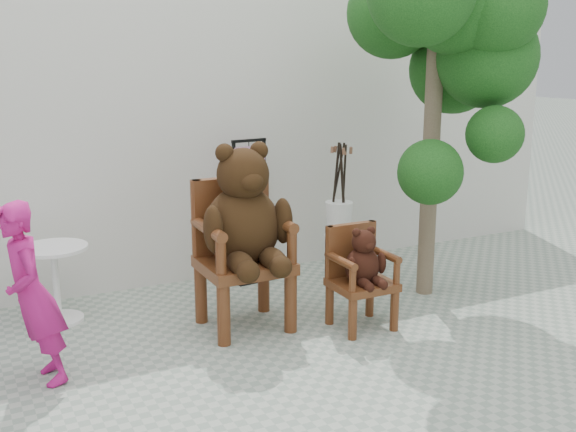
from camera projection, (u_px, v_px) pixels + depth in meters
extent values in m
plane|color=#939C8B|center=(348.00, 370.00, 5.16)|extent=(60.00, 60.00, 0.00)
cube|color=silver|center=(204.00, 134.00, 7.51)|extent=(9.00, 1.00, 3.00)
cylinder|color=#48230F|center=(224.00, 315.00, 5.56)|extent=(0.11, 0.11, 0.52)
cylinder|color=#48230F|center=(201.00, 294.00, 6.04)|extent=(0.11, 0.11, 0.52)
cylinder|color=#48230F|center=(291.00, 303.00, 5.83)|extent=(0.11, 0.11, 0.52)
cylinder|color=#48230F|center=(264.00, 284.00, 6.32)|extent=(0.11, 0.11, 0.52)
cube|color=#48230F|center=(244.00, 265.00, 5.87)|extent=(0.75, 0.68, 0.10)
cube|color=#48230F|center=(231.00, 215.00, 6.03)|extent=(0.71, 0.10, 0.68)
cylinder|color=#48230F|center=(197.00, 218.00, 5.89)|extent=(0.10, 0.10, 0.68)
cylinder|color=#48230F|center=(221.00, 256.00, 5.44)|extent=(0.09, 0.09, 0.31)
cylinder|color=#48230F|center=(208.00, 229.00, 5.64)|extent=(0.10, 0.65, 0.10)
cylinder|color=#48230F|center=(264.00, 211.00, 6.17)|extent=(0.10, 0.10, 0.68)
cylinder|color=#48230F|center=(292.00, 246.00, 5.72)|extent=(0.09, 0.09, 0.31)
cylinder|color=#48230F|center=(278.00, 221.00, 5.93)|extent=(0.10, 0.65, 0.10)
ellipsoid|color=black|center=(242.00, 227.00, 5.82)|extent=(0.67, 0.57, 0.71)
sphere|color=black|center=(243.00, 174.00, 5.68)|extent=(0.45, 0.45, 0.45)
ellipsoid|color=black|center=(251.00, 182.00, 5.54)|extent=(0.20, 0.16, 0.16)
sphere|color=black|center=(224.00, 153.00, 5.58)|extent=(0.16, 0.16, 0.16)
sphere|color=black|center=(259.00, 151.00, 5.72)|extent=(0.16, 0.16, 0.16)
ellipsoid|color=black|center=(213.00, 229.00, 5.54)|extent=(0.16, 0.22, 0.40)
ellipsoid|color=black|center=(241.00, 264.00, 5.55)|extent=(0.20, 0.40, 0.20)
sphere|color=black|center=(248.00, 272.00, 5.41)|extent=(0.19, 0.19, 0.19)
ellipsoid|color=black|center=(283.00, 221.00, 5.82)|extent=(0.16, 0.22, 0.40)
ellipsoid|color=black|center=(273.00, 259.00, 5.67)|extent=(0.20, 0.40, 0.20)
sphere|color=black|center=(281.00, 267.00, 5.54)|extent=(0.19, 0.19, 0.19)
cylinder|color=#48230F|center=(353.00, 319.00, 5.68)|extent=(0.08, 0.08, 0.36)
cylinder|color=#48230F|center=(330.00, 305.00, 6.02)|extent=(0.08, 0.08, 0.36)
cylinder|color=#48230F|center=(394.00, 311.00, 5.87)|extent=(0.08, 0.08, 0.36)
cylinder|color=#48230F|center=(370.00, 297.00, 6.21)|extent=(0.08, 0.08, 0.36)
cube|color=#48230F|center=(362.00, 285.00, 5.90)|extent=(0.52, 0.47, 0.07)
cube|color=#48230F|center=(351.00, 249.00, 6.01)|extent=(0.49, 0.07, 0.47)
cylinder|color=#48230F|center=(329.00, 252.00, 5.91)|extent=(0.07, 0.07, 0.47)
cylinder|color=#48230F|center=(353.00, 279.00, 5.60)|extent=(0.06, 0.06, 0.21)
cylinder|color=#48230F|center=(341.00, 261.00, 5.74)|extent=(0.07, 0.45, 0.07)
cylinder|color=#48230F|center=(372.00, 246.00, 6.11)|extent=(0.07, 0.07, 0.47)
cylinder|color=#48230F|center=(397.00, 272.00, 5.79)|extent=(0.06, 0.06, 0.21)
cylinder|color=#48230F|center=(384.00, 254.00, 5.94)|extent=(0.07, 0.45, 0.07)
ellipsoid|color=black|center=(362.00, 266.00, 5.86)|extent=(0.32, 0.27, 0.33)
sphere|color=black|center=(364.00, 242.00, 5.80)|extent=(0.21, 0.21, 0.21)
ellipsoid|color=black|center=(369.00, 246.00, 5.73)|extent=(0.10, 0.08, 0.08)
sphere|color=black|center=(357.00, 233.00, 5.75)|extent=(0.07, 0.07, 0.07)
sphere|color=black|center=(371.00, 231.00, 5.82)|extent=(0.07, 0.07, 0.07)
ellipsoid|color=black|center=(352.00, 268.00, 5.73)|extent=(0.07, 0.11, 0.19)
ellipsoid|color=black|center=(364.00, 284.00, 5.73)|extent=(0.09, 0.19, 0.09)
sphere|color=black|center=(369.00, 288.00, 5.67)|extent=(0.09, 0.09, 0.09)
ellipsoid|color=black|center=(381.00, 263.00, 5.87)|extent=(0.07, 0.11, 0.19)
ellipsoid|color=black|center=(378.00, 281.00, 5.79)|extent=(0.09, 0.19, 0.09)
sphere|color=black|center=(383.00, 285.00, 5.73)|extent=(0.09, 0.09, 0.09)
imported|color=#B0156A|center=(32.00, 295.00, 4.80)|extent=(0.38, 0.53, 1.37)
cylinder|color=white|center=(53.00, 248.00, 5.97)|extent=(0.60, 0.60, 0.03)
cylinder|color=white|center=(56.00, 284.00, 6.04)|extent=(0.06, 0.06, 0.68)
cylinder|color=white|center=(59.00, 319.00, 6.12)|extent=(0.44, 0.44, 0.03)
cube|color=black|center=(235.00, 213.00, 7.03)|extent=(0.03, 0.03, 1.50)
cube|color=black|center=(264.00, 209.00, 7.22)|extent=(0.03, 0.03, 1.50)
cube|color=black|center=(249.00, 141.00, 6.95)|extent=(0.40, 0.07, 0.03)
cube|color=black|center=(251.00, 276.00, 7.29)|extent=(0.49, 0.40, 0.06)
cube|color=#AF789A|center=(250.00, 171.00, 7.02)|extent=(0.36, 0.08, 0.52)
cylinder|color=black|center=(249.00, 143.00, 6.96)|extent=(0.01, 0.01, 0.08)
cylinder|color=white|center=(339.00, 235.00, 7.36)|extent=(0.32, 0.32, 0.03)
cylinder|color=white|center=(341.00, 252.00, 7.52)|extent=(0.03, 0.03, 0.44)
cylinder|color=white|center=(328.00, 254.00, 7.44)|extent=(0.03, 0.03, 0.44)
cylinder|color=white|center=(336.00, 258.00, 7.29)|extent=(0.03, 0.03, 0.44)
cylinder|color=white|center=(349.00, 256.00, 7.37)|extent=(0.03, 0.03, 0.44)
cylinder|color=black|center=(336.00, 180.00, 7.24)|extent=(0.14, 0.08, 0.79)
cylinder|color=brown|center=(332.00, 150.00, 7.20)|extent=(0.05, 0.04, 0.08)
cylinder|color=black|center=(337.00, 179.00, 7.26)|extent=(0.18, 0.03, 0.79)
cylinder|color=brown|center=(335.00, 149.00, 7.24)|extent=(0.05, 0.04, 0.08)
cylinder|color=black|center=(344.00, 180.00, 7.22)|extent=(0.10, 0.18, 0.79)
cylinder|color=brown|center=(351.00, 150.00, 7.15)|extent=(0.04, 0.05, 0.08)
cylinder|color=black|center=(342.00, 181.00, 7.17)|extent=(0.09, 0.03, 0.80)
cylinder|color=brown|center=(344.00, 151.00, 7.08)|extent=(0.04, 0.04, 0.07)
cylinder|color=black|center=(335.00, 180.00, 7.24)|extent=(0.13, 0.08, 0.80)
cylinder|color=brown|center=(332.00, 150.00, 7.19)|extent=(0.05, 0.04, 0.08)
cylinder|color=black|center=(343.00, 181.00, 7.17)|extent=(0.10, 0.04, 0.80)
cylinder|color=brown|center=(345.00, 151.00, 7.08)|extent=(0.04, 0.04, 0.07)
cylinder|color=brown|center=(431.00, 150.00, 6.54)|extent=(0.17, 0.17, 2.91)
sphere|color=#0E350F|center=(451.00, 13.00, 6.66)|extent=(0.73, 0.73, 0.73)
sphere|color=#0E350F|center=(392.00, 13.00, 6.41)|extent=(0.87, 0.87, 0.87)
sphere|color=#0E350F|center=(487.00, 57.00, 6.26)|extent=(0.95, 0.95, 0.95)
sphere|color=#0E350F|center=(495.00, 5.00, 5.89)|extent=(0.88, 0.88, 0.88)
sphere|color=#0E350F|center=(454.00, 69.00, 6.71)|extent=(0.89, 0.89, 0.89)
sphere|color=#0E350F|center=(430.00, 172.00, 5.93)|extent=(0.58, 0.58, 0.58)
sphere|color=#0E350F|center=(495.00, 134.00, 6.04)|extent=(0.52, 0.52, 0.52)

